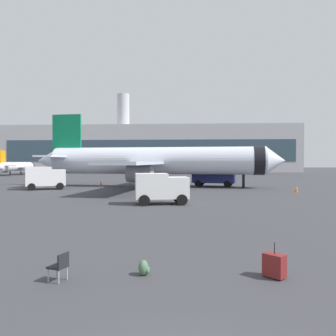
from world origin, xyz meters
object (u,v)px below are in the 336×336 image
(fuel_truck, at_px, (213,174))
(safety_cone_far, at_px, (187,181))
(airplane_taxiing, at_px, (17,167))
(service_truck, at_px, (45,177))
(safety_cone_near, at_px, (296,189))
(airplane_at_gate, at_px, (155,161))
(safety_cone_mid, at_px, (101,183))
(cargo_van, at_px, (161,187))
(rolling_suitcase, at_px, (274,265))
(traveller_backpack, at_px, (144,268))
(gate_chair, at_px, (60,265))

(fuel_truck, xyz_separation_m, safety_cone_far, (-3.94, 6.89, -1.41))
(airplane_taxiing, height_order, service_truck, airplane_taxiing)
(airplane_taxiing, distance_m, service_truck, 53.66)
(safety_cone_near, bearing_deg, safety_cone_far, 128.79)
(airplane_at_gate, relative_size, service_truck, 6.78)
(safety_cone_mid, bearing_deg, safety_cone_near, -18.39)
(airplane_at_gate, relative_size, safety_cone_mid, 42.77)
(cargo_van, bearing_deg, rolling_suitcase, -74.16)
(airplane_taxiing, bearing_deg, rolling_suitcase, -57.94)
(airplane_at_gate, height_order, traveller_backpack, airplane_at_gate)
(airplane_taxiing, height_order, gate_chair, airplane_taxiing)
(airplane_at_gate, distance_m, safety_cone_far, 10.32)
(fuel_truck, height_order, safety_cone_mid, fuel_truck)
(safety_cone_far, bearing_deg, safety_cone_near, -51.21)
(airplane_taxiing, distance_m, safety_cone_far, 55.66)
(airplane_taxiing, relative_size, safety_cone_mid, 25.68)
(safety_cone_mid, distance_m, rolling_suitcase, 41.55)
(service_truck, height_order, traveller_backpack, service_truck)
(safety_cone_mid, xyz_separation_m, safety_cone_far, (12.41, 7.68, -0.05))
(safety_cone_near, bearing_deg, rolling_suitcase, -107.86)
(safety_cone_far, xyz_separation_m, rolling_suitcase, (3.27, -46.16, 0.02))
(airplane_at_gate, relative_size, fuel_truck, 5.57)
(rolling_suitcase, relative_size, traveller_backpack, 2.29)
(airplane_taxiing, bearing_deg, traveller_backpack, -60.14)
(airplane_taxiing, xyz_separation_m, cargo_van, (43.79, -60.10, -0.75))
(airplane_at_gate, relative_size, safety_cone_near, 45.24)
(airplane_taxiing, relative_size, rolling_suitcase, 19.52)
(rolling_suitcase, bearing_deg, service_truck, 123.55)
(cargo_van, distance_m, rolling_suitcase, 18.66)
(fuel_truck, xyz_separation_m, gate_chair, (-7.18, -40.03, -1.27))
(safety_cone_mid, relative_size, gate_chair, 0.97)
(airplane_taxiing, xyz_separation_m, safety_cone_far, (45.60, -31.86, -1.83))
(airplane_taxiing, height_order, safety_cone_far, airplane_taxiing)
(airplane_at_gate, distance_m, service_truck, 14.76)
(fuel_truck, distance_m, safety_cone_far, 8.06)
(cargo_van, distance_m, traveller_backpack, 18.03)
(airplane_taxiing, bearing_deg, safety_cone_mid, -49.99)
(safety_cone_near, xyz_separation_m, traveller_backpack, (-13.75, -30.08, -0.16))
(service_truck, height_order, fuel_truck, fuel_truck)
(airplane_taxiing, relative_size, safety_cone_far, 28.94)
(cargo_van, height_order, rolling_suitcase, cargo_van)
(airplane_at_gate, distance_m, fuel_truck, 8.73)
(service_truck, relative_size, traveller_backpack, 11.00)
(safety_cone_near, relative_size, safety_cone_far, 1.07)
(rolling_suitcase, xyz_separation_m, gate_chair, (-6.51, -0.76, 0.11))
(gate_chair, bearing_deg, cargo_van, 85.64)
(gate_chair, bearing_deg, fuel_truck, 79.82)
(cargo_van, distance_m, safety_cone_near, 19.13)
(airplane_at_gate, xyz_separation_m, safety_cone_mid, (-8.03, 1.06, -3.24))
(rolling_suitcase, bearing_deg, safety_cone_far, 94.05)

